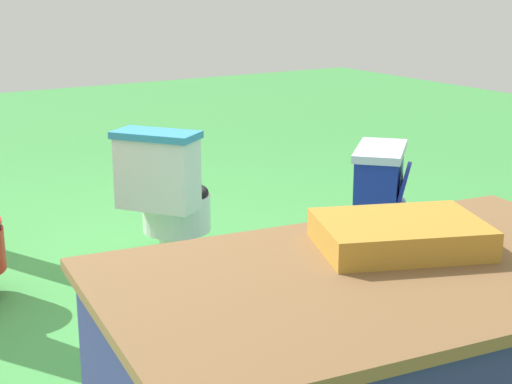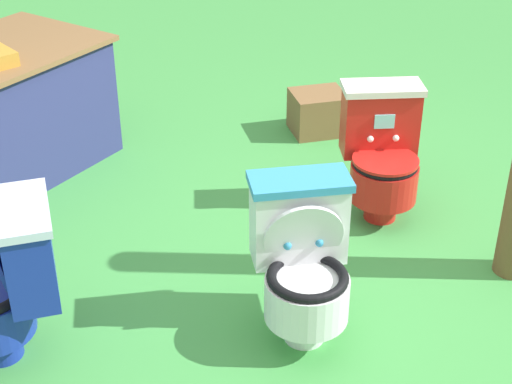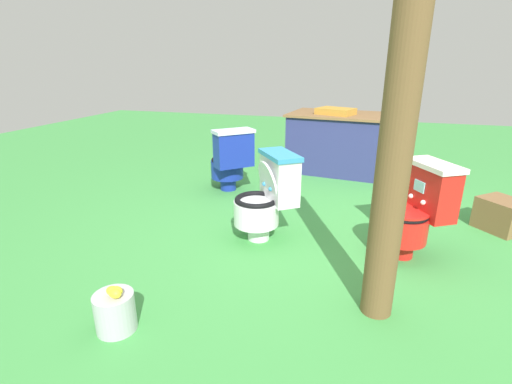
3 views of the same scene
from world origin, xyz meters
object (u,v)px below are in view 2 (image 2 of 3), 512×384
object	(u,v)px
toilet_red	(382,153)
toilet_blue	(7,283)
toilet_white	(303,260)
small_crate	(318,112)

from	to	relation	value
toilet_red	toilet_blue	distance (m)	2.09
toilet_blue	toilet_white	size ratio (longest dim) A/B	1.00
small_crate	toilet_white	bearing A→B (deg)	-159.14
toilet_red	toilet_blue	world-z (taller)	same
toilet_blue	small_crate	distance (m)	2.67
toilet_white	small_crate	bearing A→B (deg)	-105.45
toilet_white	small_crate	world-z (taller)	toilet_white
toilet_red	small_crate	size ratio (longest dim) A/B	2.07
toilet_blue	small_crate	bearing A→B (deg)	-50.14
toilet_red	toilet_blue	size ratio (longest dim) A/B	1.00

